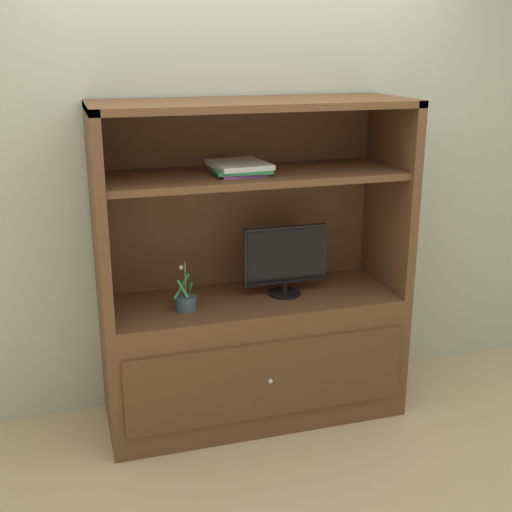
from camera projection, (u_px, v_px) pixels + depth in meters
ground_plane at (275, 450)px, 3.45m from camera, size 8.00×8.00×0.00m
painted_rear_wall at (235, 157)px, 3.70m from camera, size 6.00×0.10×2.80m
media_console at (253, 323)px, 3.65m from camera, size 1.62×0.61×1.74m
tv_monitor at (285, 259)px, 3.58m from camera, size 0.46×0.18×0.38m
potted_plant at (186, 302)px, 3.41m from camera, size 0.12×0.12×0.26m
magazine_stack at (239, 167)px, 3.36m from camera, size 0.30×0.33×0.06m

